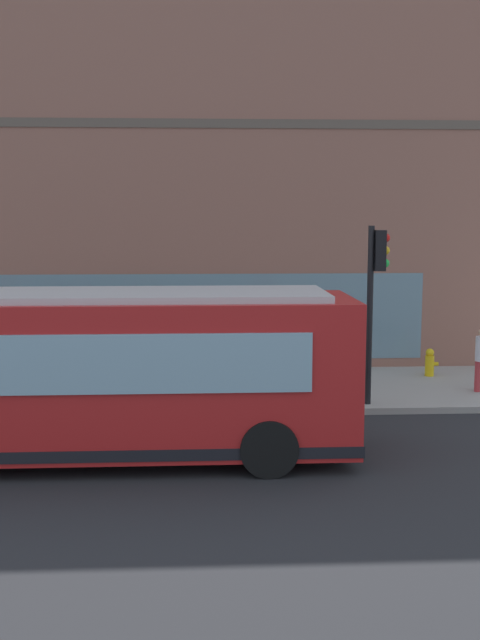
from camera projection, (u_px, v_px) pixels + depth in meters
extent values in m
plane|color=#262628|center=(142.00, 455.00, 14.43)|extent=(120.00, 120.00, 0.00)
cube|color=#9E9991|center=(156.00, 391.00, 19.28)|extent=(4.64, 40.00, 0.15)
cube|color=#8C5B4C|center=(165.00, 160.00, 25.65)|extent=(9.94, 20.91, 12.42)
cube|color=brown|center=(157.00, 124.00, 20.80)|extent=(0.36, 20.50, 0.24)
cube|color=slate|center=(160.00, 317.00, 21.41)|extent=(0.12, 14.64, 2.40)
cube|color=red|center=(76.00, 373.00, 13.98)|extent=(2.54, 10.01, 2.70)
cube|color=silver|center=(74.00, 295.00, 13.79)|extent=(2.16, 9.01, 0.12)
cube|color=#8CB2C6|center=(86.00, 340.00, 15.18)|extent=(0.09, 8.20, 1.00)
cube|color=#8CB2C6|center=(63.00, 365.00, 12.67)|extent=(0.09, 8.20, 1.00)
cube|color=black|center=(78.00, 436.00, 14.14)|extent=(2.58, 10.05, 0.20)
cylinder|color=black|center=(259.00, 414.00, 15.43)|extent=(0.30, 1.00, 1.00)
cylinder|color=black|center=(269.00, 448.00, 13.16)|extent=(0.30, 1.00, 1.00)
cylinder|color=black|center=(370.00, 316.00, 17.39)|extent=(0.14, 0.14, 4.03)
cube|color=black|center=(380.00, 251.00, 17.20)|extent=(0.32, 0.24, 0.90)
sphere|color=red|center=(386.00, 238.00, 17.17)|extent=(0.20, 0.20, 0.20)
sphere|color=yellow|center=(385.00, 251.00, 17.21)|extent=(0.20, 0.20, 0.20)
sphere|color=green|center=(385.00, 263.00, 17.24)|extent=(0.20, 0.20, 0.20)
cylinder|color=yellow|center=(429.00, 366.00, 20.64)|extent=(0.24, 0.24, 0.55)
sphere|color=yellow|center=(430.00, 353.00, 20.59)|extent=(0.22, 0.22, 0.22)
cylinder|color=yellow|center=(436.00, 364.00, 20.64)|extent=(0.10, 0.12, 0.10)
cylinder|color=yellow|center=(428.00, 363.00, 20.80)|extent=(0.12, 0.10, 0.10)
cylinder|color=#B23338|center=(477.00, 376.00, 18.81)|extent=(0.14, 0.14, 0.75)
cube|color=#197233|center=(123.00, 363.00, 20.13)|extent=(0.44, 0.40, 0.90)
cube|color=#8CB2C6|center=(131.00, 356.00, 20.12)|extent=(0.35, 0.03, 0.30)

